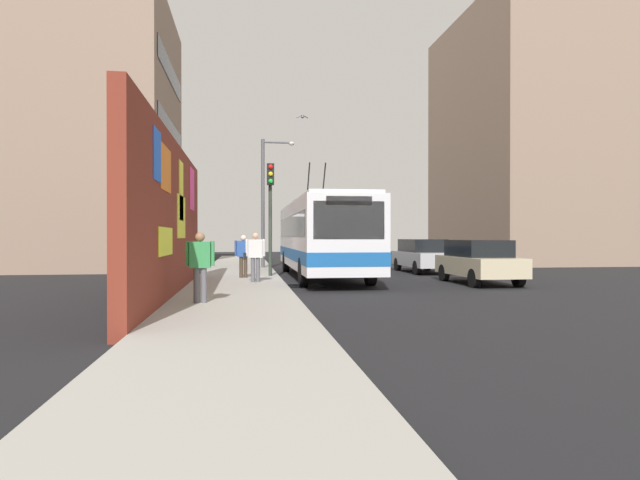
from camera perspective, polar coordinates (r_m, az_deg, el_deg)
name	(u,v)px	position (r m, az deg, el deg)	size (l,w,h in m)	color
ground_plane	(282,283)	(19.93, -4.10, -4.54)	(80.00, 80.00, 0.00)	black
sidewalk_slab	(238,281)	(19.88, -8.72, -4.34)	(48.00, 3.20, 0.15)	#9E9B93
graffiti_wall	(172,220)	(15.35, -15.50, 2.07)	(12.79, 0.32, 4.31)	maroon
building_far_left	(100,137)	(32.08, -22.40, 10.14)	(10.61, 7.54, 14.33)	gray
building_far_right	(519,140)	(39.14, 20.42, 9.97)	(13.13, 8.16, 16.50)	gray
city_bus	(321,235)	(22.24, 0.14, 0.53)	(12.04, 2.63, 4.95)	silver
parked_car_champagne	(479,261)	(20.13, 16.52, -2.13)	(4.15, 1.79, 1.58)	#C6B793
parked_car_silver	(422,255)	(25.88, 10.83, -1.57)	(4.59, 1.76, 1.58)	#B7B7BC
pedestrian_at_curb	(255,253)	(18.44, -6.92, -1.39)	(0.23, 0.75, 1.68)	#595960
pedestrian_midblock	(243,253)	(20.45, -8.16, -1.37)	(0.22, 0.65, 1.61)	#3F3326
pedestrian_near_wall	(200,261)	(12.88, -12.64, -2.23)	(0.22, 0.67, 1.66)	#595960
traffic_light	(270,200)	(21.26, -5.30, 4.21)	(0.49, 0.28, 4.45)	#2D382D
street_lamp	(267,194)	(27.17, -5.71, 4.91)	(0.44, 1.68, 6.46)	#4C4C51
flying_pigeons	(302,117)	(25.53, -1.88, 12.96)	(0.32, 0.54, 0.16)	gray
curbside_puddle	(302,286)	(18.47, -1.92, -4.92)	(1.61, 1.61, 0.00)	black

